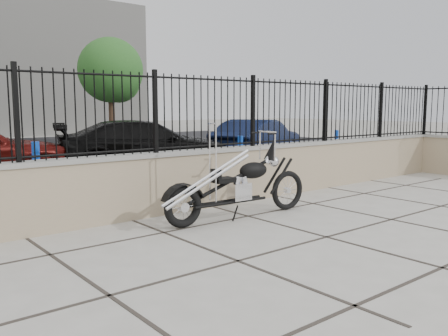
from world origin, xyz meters
TOP-DOWN VIEW (x-y plane):
  - ground_plane at (0.00, 0.00)m, footprint 90.00×90.00m
  - parking_lot at (0.00, 12.50)m, footprint 30.00×30.00m
  - retaining_wall at (0.00, 2.50)m, footprint 14.00×0.36m
  - iron_fence at (0.00, 2.50)m, footprint 14.00×0.08m
  - chopper_motorcycle at (-0.23, 1.50)m, footprint 2.46×0.57m
  - car_black at (1.39, 6.98)m, footprint 4.87×3.18m
  - car_blue at (5.24, 6.88)m, footprint 4.08×2.63m
  - bollard_a at (-2.20, 4.39)m, footprint 0.16×0.16m
  - bollard_b at (2.18, 4.19)m, footprint 0.14×0.14m
  - bollard_c at (6.61, 4.96)m, footprint 0.15×0.15m
  - tree_right at (4.82, 15.98)m, footprint 2.86×2.86m

SIDE VIEW (x-z plane):
  - ground_plane at x=0.00m, z-range 0.00..0.00m
  - parking_lot at x=0.00m, z-range 0.00..0.00m
  - retaining_wall at x=0.00m, z-range 0.00..0.96m
  - bollard_c at x=6.61m, z-range 0.00..0.97m
  - bollard_b at x=2.18m, z-range 0.00..1.01m
  - bollard_a at x=-2.20m, z-range 0.00..1.08m
  - car_blue at x=5.24m, z-range 0.00..1.27m
  - car_black at x=1.39m, z-range 0.00..1.31m
  - chopper_motorcycle at x=-0.23m, z-range 0.00..1.46m
  - iron_fence at x=0.00m, z-range 0.96..2.16m
  - tree_right at x=4.82m, z-range 0.97..5.80m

